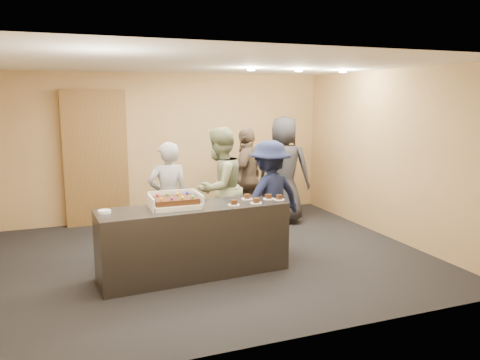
{
  "coord_description": "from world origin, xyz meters",
  "views": [
    {
      "loc": [
        -1.9,
        -6.16,
        2.25
      ],
      "look_at": [
        0.43,
        0.0,
        1.09
      ],
      "focal_mm": 35.0,
      "sensor_mm": 36.0,
      "label": 1
    }
  ],
  "objects": [
    {
      "name": "person_brown_extra",
      "position": [
        1.03,
        1.23,
        0.88
      ],
      "size": [
        1.0,
        1.06,
        1.76
      ],
      "primitive_type": "imported",
      "rotation": [
        0.0,
        0.0,
        4.0
      ],
      "color": "#4F3E2F",
      "rests_on": "floor"
    },
    {
      "name": "ceiling_spotlights",
      "position": [
        1.6,
        0.5,
        2.67
      ],
      "size": [
        1.72,
        0.12,
        0.03
      ],
      "color": "#FFEAC6",
      "rests_on": "ceiling"
    },
    {
      "name": "slice_d",
      "position": [
        0.66,
        -0.51,
        0.92
      ],
      "size": [
        0.15,
        0.15,
        0.07
      ],
      "color": "white",
      "rests_on": "serving_counter"
    },
    {
      "name": "slice_b",
      "position": [
        0.38,
        -0.41,
        0.92
      ],
      "size": [
        0.15,
        0.15,
        0.07
      ],
      "color": "white",
      "rests_on": "serving_counter"
    },
    {
      "name": "sheet_cake",
      "position": [
        -0.64,
        -0.56,
        1.0
      ],
      "size": [
        0.53,
        0.37,
        0.11
      ],
      "color": "#3C1F0D",
      "rests_on": "cake_box"
    },
    {
      "name": "storage_cabinet",
      "position": [
        -1.38,
        2.41,
        1.2
      ],
      "size": [
        1.09,
        0.15,
        2.4
      ],
      "primitive_type": "cube",
      "color": "brown",
      "rests_on": "floor"
    },
    {
      "name": "person_navy_man",
      "position": [
        0.86,
        -0.08,
        0.83
      ],
      "size": [
        1.18,
        0.85,
        1.65
      ],
      "primitive_type": "imported",
      "rotation": [
        0.0,
        0.0,
        3.38
      ],
      "color": "#141B3A",
      "rests_on": "floor"
    },
    {
      "name": "serving_counter",
      "position": [
        -0.41,
        -0.56,
        0.45
      ],
      "size": [
        2.44,
        0.85,
        0.9
      ],
      "primitive_type": "cube",
      "rotation": [
        0.0,
        0.0,
        0.06
      ],
      "color": "black",
      "rests_on": "floor"
    },
    {
      "name": "person_server_grey",
      "position": [
        -0.52,
        0.44,
        0.82
      ],
      "size": [
        0.61,
        0.41,
        1.63
      ],
      "primitive_type": "imported",
      "rotation": [
        0.0,
        0.0,
        3.17
      ],
      "color": "#A09FA5",
      "rests_on": "floor"
    },
    {
      "name": "slice_e",
      "position": [
        0.77,
        -0.6,
        0.92
      ],
      "size": [
        0.15,
        0.15,
        0.07
      ],
      "color": "white",
      "rests_on": "serving_counter"
    },
    {
      "name": "room",
      "position": [
        0.0,
        0.0,
        1.35
      ],
      "size": [
        6.04,
        6.0,
        2.7
      ],
      "color": "black",
      "rests_on": "ground"
    },
    {
      "name": "slice_a",
      "position": [
        0.09,
        -0.68,
        0.92
      ],
      "size": [
        0.15,
        0.15,
        0.07
      ],
      "color": "white",
      "rests_on": "serving_counter"
    },
    {
      "name": "cake_box",
      "position": [
        -0.64,
        -0.53,
        0.94
      ],
      "size": [
        0.63,
        0.43,
        0.18
      ],
      "color": "white",
      "rests_on": "serving_counter"
    },
    {
      "name": "slice_c",
      "position": [
        0.4,
        -0.69,
        0.92
      ],
      "size": [
        0.15,
        0.15,
        0.07
      ],
      "color": "white",
      "rests_on": "serving_counter"
    },
    {
      "name": "plate_stack",
      "position": [
        -1.49,
        -0.53,
        0.92
      ],
      "size": [
        0.15,
        0.15,
        0.04
      ],
      "primitive_type": "cylinder",
      "color": "white",
      "rests_on": "serving_counter"
    },
    {
      "name": "person_sage_man",
      "position": [
        0.26,
        0.4,
        0.91
      ],
      "size": [
        1.12,
        1.07,
        1.83
      ],
      "primitive_type": "imported",
      "rotation": [
        0.0,
        0.0,
        3.74
      ],
      "color": "gray",
      "rests_on": "floor"
    },
    {
      "name": "person_dark_suit",
      "position": [
        1.8,
        1.39,
        0.97
      ],
      "size": [
        1.13,
        1.05,
        1.94
      ],
      "primitive_type": "imported",
      "rotation": [
        0.0,
        0.0,
        2.54
      ],
      "color": "#252529",
      "rests_on": "floor"
    }
  ]
}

